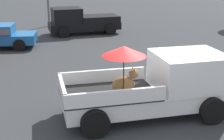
{
  "coord_description": "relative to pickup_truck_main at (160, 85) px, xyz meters",
  "views": [
    {
      "loc": [
        -1.75,
        -9.03,
        4.41
      ],
      "look_at": [
        -0.92,
        1.25,
        1.1
      ],
      "focal_mm": 51.69,
      "sensor_mm": 36.0,
      "label": 1
    }
  ],
  "objects": [
    {
      "name": "ground_plane",
      "position": [
        -0.45,
        -0.05,
        -0.97
      ],
      "size": [
        80.0,
        80.0,
        0.0
      ],
      "primitive_type": "plane",
      "color": "#2D3033"
    },
    {
      "name": "pickup_truck_main",
      "position": [
        0.0,
        0.0,
        0.0
      ],
      "size": [
        5.28,
        2.89,
        2.35
      ],
      "rotation": [
        0.0,
        0.0,
        0.16
      ],
      "color": "black",
      "rests_on": "ground"
    },
    {
      "name": "pickup_truck_far",
      "position": [
        -2.52,
        13.02,
        -0.1
      ],
      "size": [
        5.08,
        2.99,
        1.8
      ],
      "rotation": [
        0.0,
        0.0,
        3.37
      ],
      "color": "black",
      "rests_on": "ground"
    }
  ]
}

